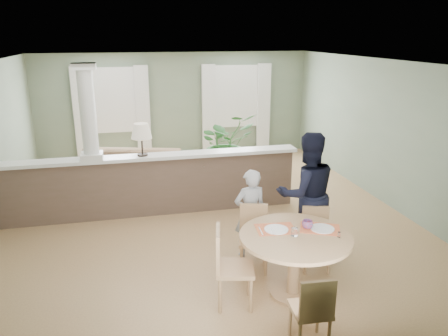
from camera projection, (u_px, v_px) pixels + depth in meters
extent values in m
plane|color=tan|center=(205.00, 213.00, 7.99)|extent=(8.00, 8.00, 0.00)
cube|color=gray|center=(176.00, 106.00, 11.31)|extent=(7.00, 0.02, 2.70)
cube|color=gray|center=(384.00, 132.00, 8.34)|extent=(0.02, 8.00, 2.70)
cube|color=gray|center=(286.00, 247.00, 3.86)|extent=(7.00, 0.02, 2.70)
cube|color=white|center=(203.00, 62.00, 7.19)|extent=(7.00, 8.00, 0.02)
cube|color=white|center=(112.00, 100.00, 10.88)|extent=(1.10, 0.02, 1.50)
cube|color=white|center=(112.00, 100.00, 10.85)|extent=(1.22, 0.04, 1.62)
cube|color=white|center=(236.00, 96.00, 11.56)|extent=(1.10, 0.02, 1.50)
cube|color=white|center=(236.00, 96.00, 11.54)|extent=(1.22, 0.04, 1.62)
cube|color=white|center=(81.00, 114.00, 10.72)|extent=(0.35, 0.10, 2.30)
cube|color=white|center=(143.00, 112.00, 11.04)|extent=(0.35, 0.10, 2.30)
cube|color=white|center=(209.00, 109.00, 11.41)|extent=(0.35, 0.10, 2.30)
cube|color=white|center=(263.00, 107.00, 11.73)|extent=(0.35, 0.10, 2.30)
cube|color=brown|center=(153.00, 186.00, 7.82)|extent=(5.20, 0.22, 1.05)
cube|color=white|center=(151.00, 157.00, 7.66)|extent=(5.32, 0.36, 0.06)
cube|color=white|center=(92.00, 156.00, 7.42)|extent=(0.36, 0.36, 0.10)
cylinder|color=white|center=(88.00, 112.00, 7.20)|extent=(0.26, 0.26, 1.39)
cube|color=white|center=(84.00, 66.00, 6.98)|extent=(0.38, 0.38, 0.10)
cylinder|color=black|center=(143.00, 155.00, 7.61)|extent=(0.18, 0.18, 0.03)
cylinder|color=black|center=(142.00, 146.00, 7.57)|extent=(0.03, 0.03, 0.28)
cone|color=beige|center=(141.00, 131.00, 7.49)|extent=(0.36, 0.36, 0.26)
imported|color=#8D6F4D|center=(128.00, 172.00, 9.06)|extent=(2.93, 1.78, 0.80)
imported|color=#2C6729|center=(226.00, 143.00, 10.11)|extent=(1.56, 1.45, 1.42)
cylinder|color=tan|center=(293.00, 293.00, 5.50)|extent=(0.57, 0.57, 0.04)
cylinder|color=tan|center=(294.00, 265.00, 5.39)|extent=(0.15, 0.15, 0.74)
cylinder|color=tan|center=(296.00, 237.00, 5.27)|extent=(1.36, 1.36, 0.04)
cube|color=red|center=(276.00, 229.00, 5.43)|extent=(0.51, 0.39, 0.01)
cube|color=red|center=(320.00, 229.00, 5.44)|extent=(0.59, 0.52, 0.01)
cylinder|color=white|center=(276.00, 229.00, 5.39)|extent=(0.30, 0.30, 0.01)
cylinder|color=white|center=(322.00, 229.00, 5.42)|extent=(0.30, 0.30, 0.01)
cylinder|color=white|center=(295.00, 232.00, 5.23)|extent=(0.08, 0.08, 0.10)
cube|color=silver|center=(272.00, 231.00, 5.33)|extent=(0.03, 0.20, 0.00)
cube|color=silver|center=(261.00, 231.00, 5.36)|extent=(0.03, 0.24, 0.00)
cylinder|color=white|center=(339.00, 235.00, 5.20)|extent=(0.04, 0.04, 0.07)
cylinder|color=silver|center=(339.00, 232.00, 5.18)|extent=(0.04, 0.04, 0.01)
imported|color=#265CB2|center=(307.00, 224.00, 5.43)|extent=(0.15, 0.15, 0.11)
cube|color=tan|center=(254.00, 240.00, 5.99)|extent=(0.50, 0.50, 0.05)
cylinder|color=tan|center=(241.00, 261.00, 5.90)|extent=(0.04, 0.04, 0.42)
cylinder|color=tan|center=(266.00, 261.00, 5.89)|extent=(0.04, 0.04, 0.42)
cylinder|color=tan|center=(241.00, 249.00, 6.22)|extent=(0.04, 0.04, 0.42)
cylinder|color=tan|center=(264.00, 250.00, 6.21)|extent=(0.04, 0.04, 0.42)
cube|color=tan|center=(253.00, 219.00, 6.09)|extent=(0.38, 0.14, 0.45)
cube|color=tan|center=(316.00, 241.00, 6.00)|extent=(0.48, 0.48, 0.05)
cylinder|color=tan|center=(306.00, 261.00, 5.92)|extent=(0.04, 0.04, 0.40)
cylinder|color=tan|center=(329.00, 261.00, 5.91)|extent=(0.04, 0.04, 0.40)
cylinder|color=tan|center=(302.00, 250.00, 6.22)|extent=(0.04, 0.04, 0.40)
cylinder|color=tan|center=(325.00, 250.00, 6.21)|extent=(0.04, 0.04, 0.40)
cube|color=tan|center=(315.00, 220.00, 6.10)|extent=(0.37, 0.13, 0.43)
cube|color=tan|center=(310.00, 310.00, 4.52)|extent=(0.41, 0.41, 0.05)
cylinder|color=tan|center=(318.00, 317.00, 4.76)|extent=(0.04, 0.04, 0.40)
cylinder|color=tan|center=(290.00, 320.00, 4.71)|extent=(0.04, 0.04, 0.40)
cylinder|color=tan|center=(329.00, 336.00, 4.46)|extent=(0.04, 0.04, 0.40)
cube|color=tan|center=(318.00, 300.00, 4.29)|extent=(0.37, 0.06, 0.43)
cube|color=tan|center=(235.00, 269.00, 5.19)|extent=(0.53, 0.53, 0.05)
cylinder|color=tan|center=(251.00, 295.00, 5.09)|extent=(0.04, 0.04, 0.46)
cylinder|color=tan|center=(249.00, 279.00, 5.44)|extent=(0.04, 0.04, 0.46)
cylinder|color=tan|center=(220.00, 296.00, 5.09)|extent=(0.04, 0.04, 0.46)
cylinder|color=tan|center=(220.00, 279.00, 5.43)|extent=(0.04, 0.04, 0.46)
cube|color=tan|center=(218.00, 249.00, 5.11)|extent=(0.13, 0.42, 0.49)
imported|color=#A6A5AB|center=(250.00, 214.00, 6.30)|extent=(0.52, 0.37, 1.33)
imported|color=black|center=(307.00, 194.00, 6.33)|extent=(0.92, 0.73, 1.84)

